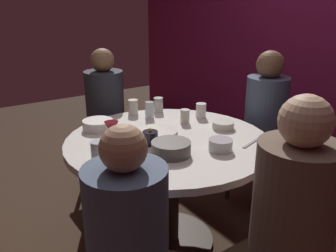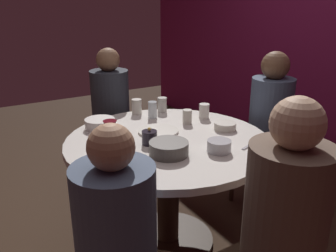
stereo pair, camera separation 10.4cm
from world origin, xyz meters
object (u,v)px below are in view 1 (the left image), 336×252
Objects in this scene: bowl_small_white at (223,125)px; cup_far_edge at (185,116)px; dinner_plate at (157,131)px; seated_diner_back at (266,114)px; seated_diner_right at (294,205)px; bowl_sauce_side at (171,148)px; wine_glass at (112,130)px; candle_holder at (150,138)px; cup_near_candle at (201,110)px; dining_table at (168,164)px; cup_by_left_diner at (99,152)px; cell_phone at (146,170)px; seated_diner_left at (105,106)px; cup_by_right_diner at (133,107)px; cup_beside_wine at (150,110)px; seated_diner_front_right at (127,231)px; cup_center_front at (158,105)px; bowl_salad_center at (98,125)px; bowl_serving_large at (220,145)px.

cup_far_edge reaches higher than bowl_small_white.
cup_far_edge is (-0.04, 0.25, 0.04)m from dinner_plate.
seated_diner_right is at bearing 45.93° from seated_diner_back.
seated_diner_back is at bearing 101.60° from bowl_sauce_side.
cup_far_edge is at bearing 104.71° from wine_glass.
candle_holder is 1.00× the size of cup_near_candle.
dining_table is 0.92m from seated_diner_right.
candle_holder reaches higher than dinner_plate.
cup_by_left_diner reaches higher than candle_holder.
wine_glass reaches higher than cup_near_candle.
bowl_small_white is at bearing 31.76° from cup_far_edge.
wine_glass is 1.26× the size of cell_phone.
seated_diner_left is 1.24m from seated_diner_back.
wine_glass reaches higher than cup_by_right_diner.
candle_holder is (0.02, -0.14, 0.21)m from dining_table.
cup_beside_wine reaches higher than cup_near_candle.
candle_holder is 0.86× the size of cup_by_left_diner.
cell_phone is (-0.61, -0.34, 0.00)m from seated_diner_right.
seated_diner_front_right reaches higher than wine_glass.
seated_diner_right reaches higher than cup_center_front.
cell_phone is at bearing -15.90° from seated_diner_left.
cup_beside_wine is (-0.01, 0.40, 0.03)m from bowl_salad_center.
cup_near_candle reaches higher than cell_phone.
wine_glass is at bearing 126.90° from cup_by_left_diner.
cell_phone is at bearing -66.79° from bowl_sauce_side.
seated_diner_front_right reaches higher than bowl_sauce_side.
seated_diner_left is at bearing -169.36° from cup_by_right_diner.
bowl_sauce_side is 0.38m from cup_by_left_diner.
cup_far_edge reaches higher than bowl_salad_center.
cup_center_front is at bearing -111.75° from cell_phone.
seated_diner_front_right is 0.97m from dinner_plate.
cup_far_edge reaches higher than cell_phone.
dining_table is 0.48m from cell_phone.
cup_by_right_diner is 0.15m from cup_beside_wine.
dinner_plate is at bearing -114.95° from bowl_small_white.
cup_by_left_diner is (-0.82, -0.49, 0.06)m from seated_diner_right.
seated_diner_right is 10.96× the size of cup_center_front.
seated_diner_left is 0.76m from cup_far_edge.
wine_glass reaches higher than cup_center_front.
cup_far_edge is (0.37, 0.19, -0.01)m from cup_by_right_diner.
dining_table is 0.59m from cup_by_right_diner.
cup_by_right_diner is at bearing -107.74° from cup_center_front.
seated_diner_back is 8.59× the size of cell_phone.
dining_table is at bearing 88.87° from wine_glass.
dining_table is at bearing 35.74° from bowl_salad_center.
seated_diner_back reaches higher than cup_near_candle.
bowl_serving_large reaches higher than cell_phone.
bowl_serving_large is 1.21× the size of cup_by_right_diner.
seated_diner_back is at bearing 74.58° from cup_far_edge.
wine_glass is 0.60m from bowl_serving_large.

